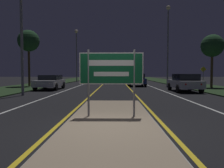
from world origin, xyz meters
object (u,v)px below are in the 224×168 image
(streetlight_right_near, at_px, (168,35))
(warning_sign, at_px, (203,75))
(highway_sign, at_px, (111,71))
(car_receding_0, at_px, (185,82))
(car_approaching_0, at_px, (50,82))
(car_receding_1, at_px, (137,80))
(streetlight_left_far, at_px, (76,46))

(streetlight_right_near, distance_m, warning_sign, 6.91)
(highway_sign, relative_size, car_receding_0, 0.51)
(car_approaching_0, bearing_deg, car_receding_1, 31.82)
(car_receding_0, bearing_deg, streetlight_left_far, 122.63)
(car_approaching_0, xyz_separation_m, warning_sign, (15.29, 2.93, 0.65))
(car_receding_0, relative_size, car_approaching_0, 0.99)
(streetlight_left_far, height_order, warning_sign, streetlight_left_far)
(car_receding_0, bearing_deg, highway_sign, -118.40)
(streetlight_left_far, bearing_deg, warning_sign, -41.87)
(streetlight_left_far, bearing_deg, car_approaching_0, -88.09)
(highway_sign, height_order, streetlight_left_far, streetlight_left_far)
(car_approaching_0, bearing_deg, warning_sign, 10.84)
(streetlight_left_far, height_order, car_approaching_0, streetlight_left_far)
(car_receding_1, distance_m, warning_sign, 7.19)
(streetlight_left_far, height_order, car_receding_0, streetlight_left_far)
(streetlight_left_far, bearing_deg, streetlight_right_near, -37.68)
(highway_sign, distance_m, car_receding_0, 12.31)
(warning_sign, bearing_deg, highway_sign, -120.57)
(highway_sign, xyz_separation_m, car_approaching_0, (-5.92, 12.93, -0.88))
(streetlight_right_near, xyz_separation_m, car_receding_0, (-0.76, -9.16, -5.43))
(streetlight_left_far, xyz_separation_m, car_receding_1, (9.10, -11.85, -5.30))
(streetlight_left_far, bearing_deg, highway_sign, -77.82)
(streetlight_right_near, relative_size, car_receding_0, 2.27)
(streetlight_right_near, height_order, car_receding_1, streetlight_right_near)
(streetlight_right_near, height_order, car_approaching_0, streetlight_right_near)
(car_receding_1, relative_size, car_approaching_0, 0.99)
(car_approaching_0, distance_m, warning_sign, 15.58)
(warning_sign, bearing_deg, streetlight_left_far, 138.13)
(streetlight_left_far, distance_m, car_receding_0, 23.48)
(highway_sign, relative_size, car_approaching_0, 0.51)
(car_approaching_0, bearing_deg, streetlight_right_near, 29.33)
(car_receding_0, xyz_separation_m, car_approaching_0, (-11.76, 2.12, -0.04))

